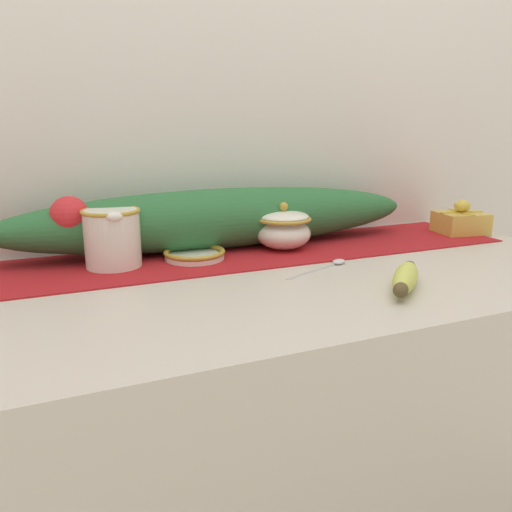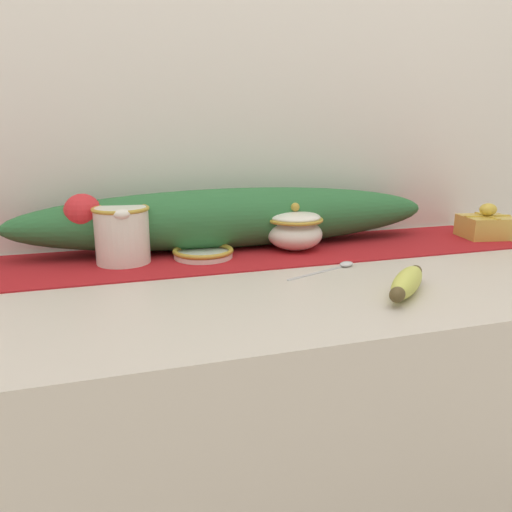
# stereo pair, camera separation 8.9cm
# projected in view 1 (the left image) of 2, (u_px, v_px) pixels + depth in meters

# --- Properties ---
(countertop) EXTENTS (1.44, 0.64, 0.91)m
(countertop) POSITION_uv_depth(u_px,v_px,m) (264.00, 480.00, 1.06)
(countertop) COLOR beige
(countertop) RESTS_ON ground_plane
(back_wall) EXTENTS (2.24, 0.04, 2.40)m
(back_wall) POSITION_uv_depth(u_px,v_px,m) (206.00, 119.00, 1.18)
(back_wall) COLOR silver
(back_wall) RESTS_ON ground_plane
(table_runner) EXTENTS (1.32, 0.27, 0.00)m
(table_runner) POSITION_uv_depth(u_px,v_px,m) (232.00, 255.00, 1.10)
(table_runner) COLOR #A8191E
(table_runner) RESTS_ON countertop
(cream_pitcher) EXTENTS (0.11, 0.14, 0.12)m
(cream_pitcher) POSITION_uv_depth(u_px,v_px,m) (112.00, 236.00, 0.99)
(cream_pitcher) COLOR white
(cream_pitcher) RESTS_ON countertop
(sugar_bowl) EXTENTS (0.13, 0.13, 0.11)m
(sugar_bowl) POSITION_uv_depth(u_px,v_px,m) (283.00, 229.00, 1.14)
(sugar_bowl) COLOR white
(sugar_bowl) RESTS_ON countertop
(small_dish) EXTENTS (0.13, 0.13, 0.02)m
(small_dish) POSITION_uv_depth(u_px,v_px,m) (195.00, 254.00, 1.06)
(small_dish) COLOR white
(small_dish) RESTS_ON countertop
(banana) EXTENTS (0.15, 0.14, 0.04)m
(banana) POSITION_uv_depth(u_px,v_px,m) (405.00, 278.00, 0.86)
(banana) COLOR #CCD156
(banana) RESTS_ON countertop
(spoon) EXTENTS (0.17, 0.08, 0.01)m
(spoon) POSITION_uv_depth(u_px,v_px,m) (334.00, 264.00, 1.02)
(spoon) COLOR silver
(spoon) RESTS_ON countertop
(gift_box) EXTENTS (0.14, 0.12, 0.09)m
(gift_box) POSITION_uv_depth(u_px,v_px,m) (461.00, 221.00, 1.32)
(gift_box) COLOR gold
(gift_box) RESTS_ON countertop
(poinsettia_garland) EXTENTS (0.99, 0.15, 0.14)m
(poinsettia_garland) POSITION_uv_depth(u_px,v_px,m) (220.00, 218.00, 1.14)
(poinsettia_garland) COLOR #2D6B38
(poinsettia_garland) RESTS_ON countertop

